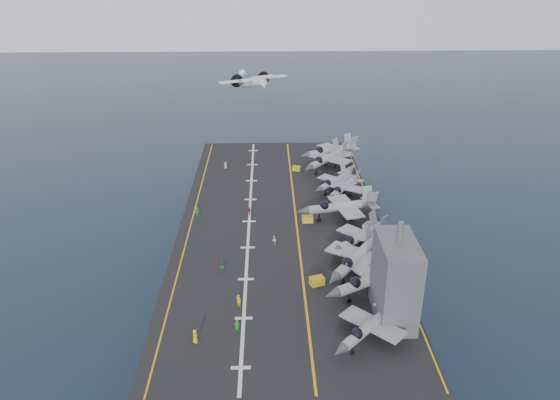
{
  "coord_description": "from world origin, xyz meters",
  "views": [
    {
      "loc": [
        -2.46,
        -92.89,
        57.95
      ],
      "look_at": [
        0.0,
        4.0,
        13.0
      ],
      "focal_mm": 35.0,
      "sensor_mm": 36.0,
      "label": 1
    }
  ],
  "objects_px": {
    "island_superstructure": "(396,271)",
    "tow_cart_a": "(317,281)",
    "fighter_jet_0": "(370,325)",
    "transport_plane": "(254,83)"
  },
  "relations": [
    {
      "from": "tow_cart_a",
      "to": "island_superstructure",
      "type": "bearing_deg",
      "value": -39.75
    },
    {
      "from": "fighter_jet_0",
      "to": "transport_plane",
      "type": "relative_size",
      "value": 0.68
    },
    {
      "from": "fighter_jet_0",
      "to": "transport_plane",
      "type": "bearing_deg",
      "value": 100.62
    },
    {
      "from": "fighter_jet_0",
      "to": "island_superstructure",
      "type": "bearing_deg",
      "value": 50.43
    },
    {
      "from": "island_superstructure",
      "to": "transport_plane",
      "type": "xyz_separation_m",
      "value": [
        -20.88,
        84.18,
        6.67
      ]
    },
    {
      "from": "island_superstructure",
      "to": "transport_plane",
      "type": "bearing_deg",
      "value": 103.93
    },
    {
      "from": "island_superstructure",
      "to": "tow_cart_a",
      "type": "distance_m",
      "value": 14.61
    },
    {
      "from": "island_superstructure",
      "to": "fighter_jet_0",
      "type": "distance_m",
      "value": 8.31
    },
    {
      "from": "fighter_jet_0",
      "to": "tow_cart_a",
      "type": "relative_size",
      "value": 6.43
    },
    {
      "from": "fighter_jet_0",
      "to": "tow_cart_a",
      "type": "height_order",
      "value": "fighter_jet_0"
    }
  ]
}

